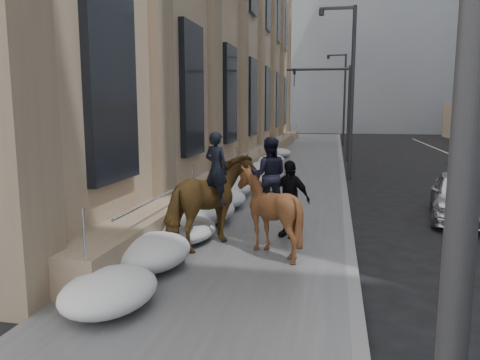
# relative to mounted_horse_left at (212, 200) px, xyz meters

# --- Properties ---
(ground) EXTENTS (140.00, 140.00, 0.00)m
(ground) POSITION_rel_mounted_horse_left_xyz_m (0.62, -1.66, -1.25)
(ground) COLOR black
(ground) RESTS_ON ground
(sidewalk) EXTENTS (5.00, 80.00, 0.12)m
(sidewalk) POSITION_rel_mounted_horse_left_xyz_m (0.62, 8.34, -1.19)
(sidewalk) COLOR #49494B
(sidewalk) RESTS_ON ground
(curb) EXTENTS (0.24, 80.00, 0.12)m
(curb) POSITION_rel_mounted_horse_left_xyz_m (3.24, 8.34, -1.19)
(curb) COLOR slate
(curb) RESTS_ON ground
(limestone_building) EXTENTS (6.10, 44.00, 18.00)m
(limestone_building) POSITION_rel_mounted_horse_left_xyz_m (-4.64, 18.30, 7.65)
(limestone_building) COLOR tan
(limestone_building) RESTS_ON ground
(bg_building_mid) EXTENTS (30.00, 12.00, 28.00)m
(bg_building_mid) POSITION_rel_mounted_horse_left_xyz_m (4.62, 58.34, 12.75)
(bg_building_mid) COLOR slate
(bg_building_mid) RESTS_ON ground
(bg_building_far) EXTENTS (24.00, 12.00, 20.00)m
(bg_building_far) POSITION_rel_mounted_horse_left_xyz_m (-5.38, 70.34, 8.75)
(bg_building_far) COLOR gray
(bg_building_far) RESTS_ON ground
(streetlight_mid) EXTENTS (1.71, 0.24, 8.00)m
(streetlight_mid) POSITION_rel_mounted_horse_left_xyz_m (3.36, 12.34, 3.33)
(streetlight_mid) COLOR #2D2D30
(streetlight_mid) RESTS_ON ground
(streetlight_far) EXTENTS (1.71, 0.24, 8.00)m
(streetlight_far) POSITION_rel_mounted_horse_left_xyz_m (3.36, 32.34, 3.33)
(streetlight_far) COLOR #2D2D30
(streetlight_far) RESTS_ON ground
(traffic_signal) EXTENTS (4.10, 0.22, 6.00)m
(traffic_signal) POSITION_rel_mounted_horse_left_xyz_m (2.69, 20.34, 2.75)
(traffic_signal) COLOR #2D2D30
(traffic_signal) RESTS_ON ground
(snow_bank) EXTENTS (1.70, 18.10, 0.76)m
(snow_bank) POSITION_rel_mounted_horse_left_xyz_m (-0.80, 6.45, -0.78)
(snow_bank) COLOR silver
(snow_bank) RESTS_ON sidewalk
(mounted_horse_left) EXTENTS (2.09, 2.82, 2.74)m
(mounted_horse_left) POSITION_rel_mounted_horse_left_xyz_m (0.00, 0.00, 0.00)
(mounted_horse_left) COLOR #463015
(mounted_horse_left) RESTS_ON sidewalk
(mounted_horse_right) EXTENTS (1.73, 1.90, 2.64)m
(mounted_horse_right) POSITION_rel_mounted_horse_left_xyz_m (1.36, -0.14, -0.04)
(mounted_horse_right) COLOR #472814
(mounted_horse_right) RESTS_ON sidewalk
(pedestrian) EXTENTS (1.26, 0.90, 1.98)m
(pedestrian) POSITION_rel_mounted_horse_left_xyz_m (1.70, 1.29, -0.15)
(pedestrian) COLOR black
(pedestrian) RESTS_ON sidewalk
(car_silver) EXTENTS (2.48, 4.60, 1.49)m
(car_silver) POSITION_rel_mounted_horse_left_xyz_m (6.66, 4.69, -0.51)
(car_silver) COLOR silver
(car_silver) RESTS_ON ground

